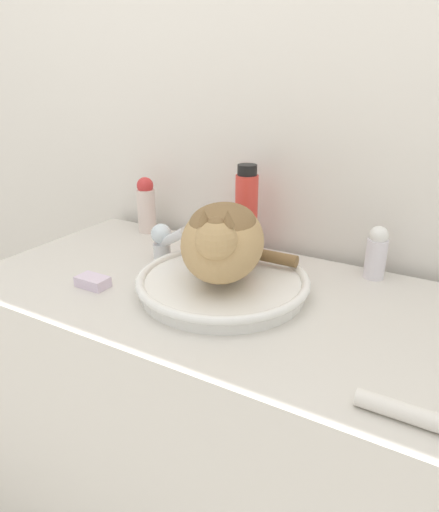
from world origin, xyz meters
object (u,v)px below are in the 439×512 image
object	(u,v)px
deodorant_stick	(376,253)
cream_tube	(420,417)
lotion_bottle_white	(146,205)
soap_bar	(93,282)
cat	(223,238)
shampoo_bottle_tall	(246,211)
faucet	(164,241)

from	to	relation	value
deodorant_stick	cream_tube	world-z (taller)	deodorant_stick
lotion_bottle_white	soap_bar	bearing A→B (deg)	-70.01
cat	lotion_bottle_white	world-z (taller)	cat
soap_bar	shampoo_bottle_tall	bearing A→B (deg)	61.50
faucet	deodorant_stick	distance (m)	0.52
cat	deodorant_stick	world-z (taller)	cat
cat	cream_tube	world-z (taller)	cat
soap_bar	deodorant_stick	bearing A→B (deg)	34.32
cat	lotion_bottle_white	size ratio (longest dim) A/B	1.90
lotion_bottle_white	deodorant_stick	bearing A→B (deg)	0.00
faucet	soap_bar	distance (m)	0.21
faucet	lotion_bottle_white	world-z (taller)	lotion_bottle_white
deodorant_stick	faucet	bearing A→B (deg)	-159.90
deodorant_stick	cream_tube	size ratio (longest dim) A/B	0.75
deodorant_stick	soap_bar	xyz separation A→B (m)	(-0.54, -0.37, -0.05)
cat	deodorant_stick	size ratio (longest dim) A/B	2.50
deodorant_stick	shampoo_bottle_tall	bearing A→B (deg)	180.00
cat	soap_bar	xyz separation A→B (m)	(-0.27, -0.12, -0.12)
faucet	soap_bar	xyz separation A→B (m)	(-0.06, -0.19, -0.05)
cat	lotion_bottle_white	xyz separation A→B (m)	(-0.41, 0.25, -0.05)
faucet	shampoo_bottle_tall	xyz separation A→B (m)	(0.14, 0.18, 0.05)
soap_bar	faucet	bearing A→B (deg)	72.89
lotion_bottle_white	cream_tube	size ratio (longest dim) A/B	0.98
faucet	deodorant_stick	xyz separation A→B (m)	(0.48, 0.18, 0.00)
cat	deodorant_stick	bearing A→B (deg)	110.64
faucet	cream_tube	bearing A→B (deg)	-5.60
faucet	cream_tube	world-z (taller)	faucet
soap_bar	cat	bearing A→B (deg)	23.20
shampoo_bottle_tall	cream_tube	size ratio (longest dim) A/B	1.38
cream_tube	faucet	bearing A→B (deg)	155.69
shampoo_bottle_tall	deodorant_stick	bearing A→B (deg)	0.00
shampoo_bottle_tall	soap_bar	size ratio (longest dim) A/B	3.19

